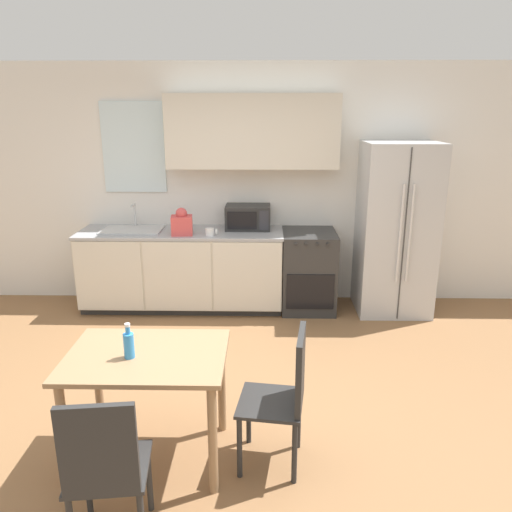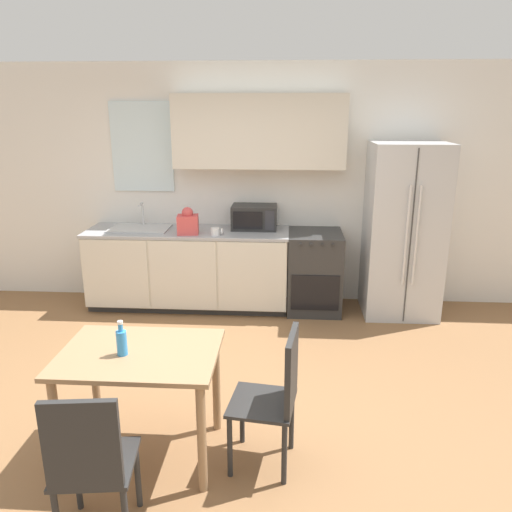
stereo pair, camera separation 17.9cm
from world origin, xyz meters
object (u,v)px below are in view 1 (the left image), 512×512
(microwave, at_px, (248,217))
(dining_chair_side, at_px, (286,390))
(refrigerator, at_px, (396,229))
(dining_chair_near, at_px, (104,465))
(drink_bottle, at_px, (129,344))
(dining_table, at_px, (147,372))
(oven_range, at_px, (308,271))
(coffee_mug, at_px, (210,232))

(microwave, distance_m, dining_chair_side, 2.81)
(refrigerator, bearing_deg, dining_chair_near, -123.90)
(dining_chair_near, bearing_deg, drink_bottle, 86.39)
(dining_chair_near, bearing_deg, dining_table, 79.28)
(oven_range, distance_m, dining_chair_side, 2.65)
(dining_chair_near, distance_m, dining_chair_side, 1.16)
(oven_range, distance_m, refrigerator, 1.06)
(dining_table, distance_m, dining_chair_side, 0.88)
(drink_bottle, bearing_deg, dining_table, 27.84)
(oven_range, height_order, microwave, microwave)
(refrigerator, xyz_separation_m, microwave, (-1.63, 0.14, 0.10))
(microwave, bearing_deg, coffee_mug, -140.42)
(oven_range, height_order, drink_bottle, drink_bottle)
(drink_bottle, bearing_deg, oven_range, 63.43)
(microwave, height_order, dining_table, microwave)
(coffee_mug, bearing_deg, drink_bottle, -95.66)
(dining_chair_side, relative_size, drink_bottle, 4.12)
(refrigerator, height_order, dining_chair_side, refrigerator)
(dining_chair_near, xyz_separation_m, drink_bottle, (-0.04, 0.69, 0.31))
(dining_chair_side, bearing_deg, dining_table, 94.85)
(oven_range, relative_size, dining_chair_side, 0.96)
(refrigerator, distance_m, microwave, 1.64)
(dining_table, distance_m, drink_bottle, 0.24)
(refrigerator, height_order, dining_table, refrigerator)
(dining_table, bearing_deg, microwave, 78.67)
(dining_chair_near, relative_size, dining_chair_side, 1.00)
(microwave, xyz_separation_m, dining_chair_near, (-0.59, -3.44, -0.50))
(oven_range, height_order, dining_chair_side, dining_chair_side)
(microwave, distance_m, dining_chair_near, 3.53)
(dining_chair_near, bearing_deg, dining_chair_side, 30.18)
(dining_table, relative_size, dining_chair_side, 1.07)
(oven_range, distance_m, microwave, 0.91)
(refrigerator, relative_size, dining_chair_side, 2.02)
(dining_chair_near, height_order, dining_chair_side, same)
(microwave, xyz_separation_m, dining_chair_side, (0.33, -2.74, -0.50))
(dining_table, distance_m, dining_chair_near, 0.75)
(microwave, height_order, dining_chair_near, microwave)
(dining_chair_side, bearing_deg, coffee_mug, 24.25)
(coffee_mug, distance_m, dining_chair_side, 2.56)
(dining_chair_near, height_order, drink_bottle, drink_bottle)
(dining_table, bearing_deg, drink_bottle, -152.16)
(dining_table, bearing_deg, coffee_mug, 86.36)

